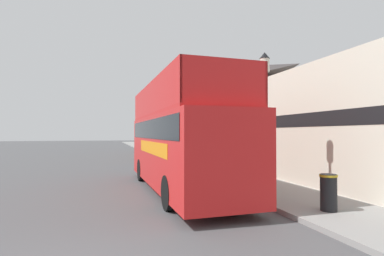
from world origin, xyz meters
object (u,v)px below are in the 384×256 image
object	(u,v)px
lamp_post_nearest	(265,97)
lamp_post_third	(167,122)
parked_car_ahead_of_bus	(160,157)
litter_bin	(329,191)
lamp_post_second	(197,117)
tour_bus	(179,143)

from	to	relation	value
lamp_post_nearest	lamp_post_third	xyz separation A→B (m)	(-0.04, 15.63, -0.28)
parked_car_ahead_of_bus	lamp_post_nearest	size ratio (longest dim) A/B	0.92
parked_car_ahead_of_bus	lamp_post_nearest	world-z (taller)	lamp_post_nearest
lamp_post_nearest	lamp_post_third	distance (m)	15.63
lamp_post_third	litter_bin	distance (m)	17.92
lamp_post_second	tour_bus	bearing A→B (deg)	-114.73
tour_bus	lamp_post_second	xyz separation A→B (m)	(2.37, 5.15, 1.35)
tour_bus	lamp_post_nearest	xyz separation A→B (m)	(2.28, -2.66, 1.59)
lamp_post_second	litter_bin	bearing A→B (deg)	-86.31
tour_bus	parked_car_ahead_of_bus	world-z (taller)	tour_bus
tour_bus	litter_bin	xyz separation A→B (m)	(3.01, -4.76, -1.22)
litter_bin	lamp_post_nearest	bearing A→B (deg)	109.14
lamp_post_third	tour_bus	bearing A→B (deg)	-99.84
lamp_post_third	lamp_post_second	bearing A→B (deg)	-89.09
tour_bus	litter_bin	size ratio (longest dim) A/B	9.60
lamp_post_third	litter_bin	size ratio (longest dim) A/B	4.40
lamp_post_nearest	litter_bin	distance (m)	3.58
parked_car_ahead_of_bus	lamp_post_nearest	distance (m)	11.11
tour_bus	parked_car_ahead_of_bus	size ratio (longest dim) A/B	2.14
tour_bus	lamp_post_third	bearing A→B (deg)	79.23
parked_car_ahead_of_bus	litter_bin	size ratio (longest dim) A/B	4.48
lamp_post_nearest	lamp_post_second	xyz separation A→B (m)	(0.09, 7.81, -0.24)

